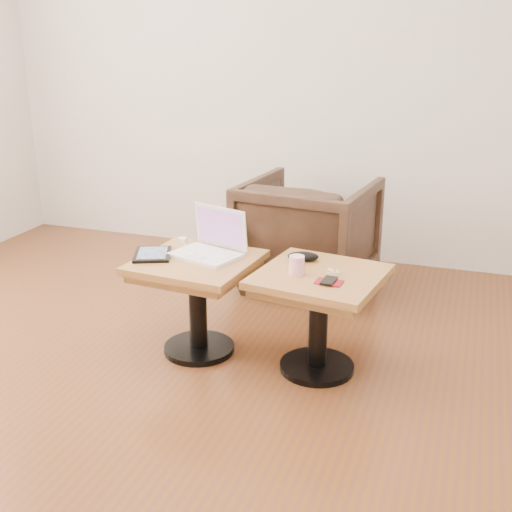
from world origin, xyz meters
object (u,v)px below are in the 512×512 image
(striped_cup, at_px, (297,265))
(armchair, at_px, (308,234))
(side_table_right, at_px, (319,298))
(laptop, at_px, (210,246))
(side_table_left, at_px, (197,283))

(striped_cup, bearing_deg, armchair, 101.73)
(armchair, bearing_deg, striped_cup, 108.41)
(side_table_right, xyz_separation_m, laptop, (-0.57, 0.07, 0.17))
(laptop, relative_size, striped_cup, 4.21)
(striped_cup, relative_size, armchair, 0.12)
(laptop, bearing_deg, side_table_left, -99.60)
(armchair, bearing_deg, side_table_left, 80.98)
(side_table_right, xyz_separation_m, striped_cup, (-0.10, -0.06, 0.17))
(side_table_left, xyz_separation_m, side_table_right, (0.61, 0.01, 0.00))
(striped_cup, xyz_separation_m, armchair, (-0.23, 1.09, -0.19))
(laptop, xyz_separation_m, armchair, (0.25, 0.96, -0.19))
(side_table_right, bearing_deg, armchair, 115.84)
(side_table_left, distance_m, armchair, 1.08)
(side_table_right, relative_size, armchair, 0.81)
(armchair, bearing_deg, side_table_right, 113.99)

